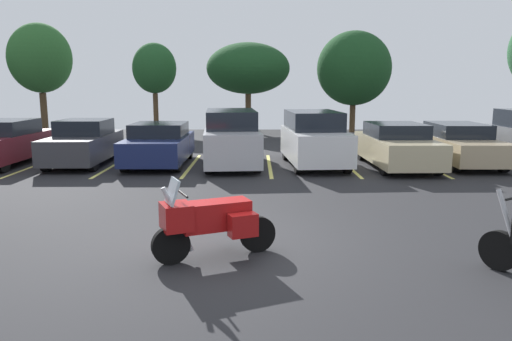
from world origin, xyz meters
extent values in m
cube|color=#262628|center=(0.00, 0.00, -0.05)|extent=(44.00, 44.00, 0.10)
cylinder|color=black|center=(-0.85, -1.02, 0.30)|extent=(0.60, 0.35, 0.61)
cylinder|color=black|center=(0.51, -0.45, 0.30)|extent=(0.60, 0.35, 0.61)
cube|color=#A51414|center=(-0.17, -0.74, 0.71)|extent=(1.18, 0.83, 0.45)
cylinder|color=#B2B2B7|center=(-0.73, -0.98, 0.70)|extent=(0.48, 0.26, 1.08)
cylinder|color=black|center=(-0.66, -0.95, 1.12)|extent=(0.28, 0.58, 0.04)
cube|color=#A51414|center=(-0.75, -0.99, 0.75)|extent=(0.61, 0.65, 0.41)
cube|color=#B2C1CC|center=(-0.80, -1.01, 1.16)|extent=(0.32, 0.47, 0.39)
cube|color=#A51414|center=(0.27, -0.94, 0.60)|extent=(0.50, 0.39, 0.36)
cube|color=#A51414|center=(-0.01, -0.28, 0.60)|extent=(0.50, 0.39, 0.36)
cylinder|color=black|center=(4.14, -1.27, 0.30)|extent=(0.44, 0.57, 0.61)
cylinder|color=#B2B2B7|center=(4.21, -1.37, 0.70)|extent=(0.33, 0.45, 1.08)
cube|color=#EAE066|center=(-7.14, 8.36, 0.00)|extent=(0.12, 4.92, 0.01)
cube|color=#EAE066|center=(-4.44, 8.36, 0.00)|extent=(0.12, 4.92, 0.01)
cube|color=#EAE066|center=(-1.75, 8.36, 0.00)|extent=(0.12, 4.92, 0.01)
cube|color=#EAE066|center=(0.94, 8.36, 0.00)|extent=(0.12, 4.92, 0.01)
cube|color=#EAE066|center=(3.64, 8.36, 0.00)|extent=(0.12, 4.92, 0.01)
cube|color=#EAE066|center=(6.33, 8.36, 0.00)|extent=(0.12, 4.92, 0.01)
cube|color=#EAE066|center=(9.03, 8.36, 0.00)|extent=(0.12, 4.92, 0.01)
cube|color=maroon|center=(-8.34, 8.57, 0.64)|extent=(1.94, 4.76, 0.82)
cube|color=black|center=(-8.33, 8.74, 1.30)|extent=(1.75, 2.20, 0.49)
cylinder|color=black|center=(-7.56, 6.95, 0.35)|extent=(0.23, 0.71, 0.71)
cylinder|color=black|center=(-7.51, 10.17, 0.35)|extent=(0.23, 0.71, 0.71)
cylinder|color=black|center=(-9.11, 10.20, 0.35)|extent=(0.23, 0.71, 0.71)
cube|color=#38383D|center=(-5.55, 8.63, 0.62)|extent=(1.82, 4.23, 0.82)
cube|color=black|center=(-5.55, 8.86, 1.29)|extent=(1.64, 1.84, 0.52)
cylinder|color=black|center=(-4.78, 7.21, 0.32)|extent=(0.23, 0.65, 0.65)
cylinder|color=black|center=(-6.27, 7.19, 0.32)|extent=(0.23, 0.65, 0.65)
cylinder|color=black|center=(-4.83, 10.07, 0.32)|extent=(0.23, 0.65, 0.65)
cylinder|color=black|center=(-6.32, 10.04, 0.32)|extent=(0.23, 0.65, 0.65)
cube|color=navy|center=(-2.88, 8.50, 0.60)|extent=(1.96, 4.24, 0.78)
cube|color=black|center=(-2.88, 8.65, 1.22)|extent=(1.79, 2.06, 0.46)
cylinder|color=black|center=(-2.04, 7.07, 0.33)|extent=(0.22, 0.65, 0.65)
cylinder|color=black|center=(-3.71, 7.06, 0.33)|extent=(0.22, 0.65, 0.65)
cylinder|color=black|center=(-2.05, 9.95, 0.33)|extent=(0.22, 0.65, 0.65)
cylinder|color=black|center=(-3.73, 9.94, 0.33)|extent=(0.22, 0.65, 0.65)
cube|color=#B7B7BC|center=(-0.37, 8.47, 0.74)|extent=(2.16, 4.85, 1.09)
cube|color=black|center=(-0.40, 8.74, 1.58)|extent=(1.90, 3.25, 0.61)
cylinder|color=black|center=(0.52, 6.93, 0.30)|extent=(0.27, 0.62, 0.60)
cylinder|color=black|center=(-1.02, 6.81, 0.30)|extent=(0.27, 0.62, 0.60)
cylinder|color=black|center=(0.27, 10.13, 0.30)|extent=(0.27, 0.62, 0.60)
cylinder|color=black|center=(-1.27, 10.01, 0.30)|extent=(0.27, 0.62, 0.60)
cube|color=white|center=(2.48, 8.27, 0.74)|extent=(2.11, 4.33, 1.01)
cube|color=black|center=(2.45, 8.63, 1.55)|extent=(1.86, 2.91, 0.61)
cylinder|color=black|center=(3.35, 6.89, 0.35)|extent=(0.27, 0.72, 0.71)
cylinder|color=black|center=(1.81, 6.78, 0.35)|extent=(0.27, 0.72, 0.71)
cylinder|color=black|center=(3.14, 9.75, 0.35)|extent=(0.27, 0.72, 0.71)
cylinder|color=black|center=(1.60, 9.64, 0.35)|extent=(0.27, 0.72, 0.71)
cube|color=#C1B289|center=(5.23, 8.04, 0.61)|extent=(1.98, 4.57, 0.81)
cube|color=black|center=(5.23, 8.24, 1.24)|extent=(1.77, 2.19, 0.46)
cylinder|color=black|center=(6.07, 6.51, 0.31)|extent=(0.23, 0.63, 0.62)
cylinder|color=black|center=(4.45, 6.48, 0.31)|extent=(0.23, 0.63, 0.62)
cylinder|color=black|center=(6.01, 9.59, 0.31)|extent=(0.23, 0.63, 0.62)
cylinder|color=black|center=(4.39, 9.56, 0.31)|extent=(0.23, 0.63, 0.62)
cube|color=tan|center=(7.63, 8.68, 0.58)|extent=(1.91, 4.74, 0.73)
cube|color=black|center=(7.64, 9.04, 1.18)|extent=(1.72, 2.42, 0.46)
cylinder|color=black|center=(8.38, 7.06, 0.33)|extent=(0.23, 0.67, 0.66)
cylinder|color=black|center=(6.82, 7.09, 0.33)|extent=(0.23, 0.67, 0.66)
cylinder|color=black|center=(8.44, 10.26, 0.33)|extent=(0.23, 0.67, 0.66)
cylinder|color=black|center=(6.89, 10.29, 0.33)|extent=(0.23, 0.67, 0.66)
cylinder|color=black|center=(9.44, 10.07, 0.32)|extent=(0.22, 0.65, 0.64)
cylinder|color=#4C3823|center=(6.11, 20.33, 0.78)|extent=(0.33, 0.33, 1.56)
ellipsoid|color=#19421E|center=(6.11, 20.33, 3.67)|extent=(4.23, 4.23, 4.22)
cylinder|color=#4C3823|center=(-5.35, 20.28, 1.13)|extent=(0.29, 0.29, 2.25)
ellipsoid|color=#1E4C23|center=(-5.35, 20.28, 3.68)|extent=(2.50, 2.50, 2.85)
cylinder|color=#4C3823|center=(-11.75, 19.99, 1.14)|extent=(0.38, 0.38, 2.29)
ellipsoid|color=#285B28|center=(-11.75, 19.99, 4.23)|extent=(3.48, 3.48, 3.88)
cylinder|color=#4C3823|center=(0.03, 20.32, 1.11)|extent=(0.33, 0.33, 2.21)
ellipsoid|color=#19421E|center=(0.03, 20.32, 3.67)|extent=(4.78, 4.78, 2.91)
camera|label=1|loc=(0.48, -8.28, 2.77)|focal=34.26mm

